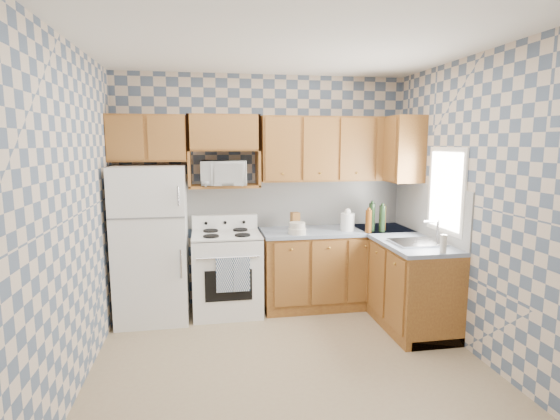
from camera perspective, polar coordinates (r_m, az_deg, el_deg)
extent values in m
plane|color=#907659|center=(4.08, 1.18, -19.29)|extent=(3.40, 3.40, 0.00)
cube|color=slate|center=(5.21, -2.14, 2.48)|extent=(3.40, 0.02, 2.70)
cube|color=slate|center=(4.31, 24.02, 0.39)|extent=(0.02, 3.20, 2.70)
cube|color=white|center=(5.29, 2.18, 0.93)|extent=(2.60, 0.02, 0.56)
cube|color=white|center=(5.00, 18.74, 0.01)|extent=(0.02, 1.60, 0.56)
cube|color=white|center=(4.94, -16.40, -4.23)|extent=(0.75, 0.70, 1.68)
cube|color=white|center=(5.04, -6.94, -8.28)|extent=(0.76, 0.65, 0.90)
cube|color=silver|center=(4.92, -7.04, -3.21)|extent=(0.76, 0.65, 0.02)
cube|color=white|center=(5.17, -7.21, -1.56)|extent=(0.76, 0.08, 0.17)
cube|color=navy|center=(4.68, -7.26, -8.42)|extent=(0.18, 0.02, 0.37)
cube|color=navy|center=(4.69, -5.04, -8.35)|extent=(0.18, 0.02, 0.37)
cube|color=brown|center=(5.28, 7.34, -7.59)|extent=(1.75, 0.60, 0.88)
cube|color=brown|center=(5.04, 15.38, -8.65)|extent=(0.60, 1.60, 0.88)
cube|color=slate|center=(5.17, 7.46, -2.70)|extent=(1.77, 0.63, 0.04)
cube|color=slate|center=(4.92, 15.55, -3.53)|extent=(0.63, 1.60, 0.04)
cube|color=brown|center=(5.20, 7.21, 7.92)|extent=(1.75, 0.33, 0.74)
cube|color=brown|center=(5.01, -16.90, 8.96)|extent=(0.82, 0.33, 0.50)
cube|color=brown|center=(5.28, 15.26, 7.69)|extent=(0.33, 0.70, 0.74)
cube|color=brown|center=(5.00, -7.25, 3.12)|extent=(0.80, 0.33, 0.03)
imported|color=white|center=(4.93, -7.36, 4.82)|extent=(0.51, 0.36, 0.28)
cube|color=#B7B7BC|center=(4.61, 17.47, -4.12)|extent=(0.48, 0.40, 0.03)
cube|color=white|center=(4.67, 20.88, 2.40)|extent=(0.02, 0.66, 0.86)
cylinder|color=black|center=(5.09, 11.90, -0.92)|extent=(0.07, 0.07, 0.32)
cylinder|color=black|center=(5.07, 13.20, -1.12)|extent=(0.07, 0.07, 0.30)
cylinder|color=#64340F|center=(5.19, 13.27, -1.03)|extent=(0.07, 0.07, 0.28)
cylinder|color=#64340F|center=(5.00, 11.48, -1.46)|extent=(0.07, 0.07, 0.26)
cube|color=brown|center=(5.06, 1.99, -1.46)|extent=(0.11, 0.11, 0.20)
cylinder|color=white|center=(5.08, 8.81, -1.55)|extent=(0.16, 0.16, 0.20)
cylinder|color=beige|center=(4.29, 20.57, -4.14)|extent=(0.06, 0.06, 0.17)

